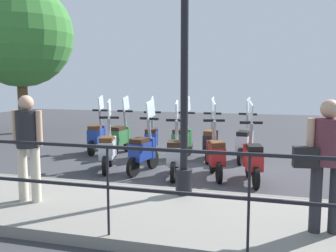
% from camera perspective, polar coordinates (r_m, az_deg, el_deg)
% --- Properties ---
extents(ground_plane, '(28.00, 28.00, 0.00)m').
position_cam_1_polar(ground_plane, '(8.50, 2.91, -6.31)').
color(ground_plane, '#38383D').
extents(promenade_walkway, '(2.20, 20.00, 0.15)m').
position_cam_1_polar(promenade_walkway, '(5.56, -4.40, -12.80)').
color(promenade_walkway, gray).
rests_on(promenade_walkway, ground_plane).
extents(fence_railing, '(0.04, 16.03, 1.07)m').
position_cam_1_polar(fence_railing, '(4.39, -9.18, -6.95)').
color(fence_railing, black).
rests_on(fence_railing, promenade_walkway).
extents(lamp_post_near, '(0.26, 0.90, 4.32)m').
position_cam_1_polar(lamp_post_near, '(5.82, 2.51, 8.05)').
color(lamp_post_near, black).
rests_on(lamp_post_near, promenade_walkway).
extents(pedestrian_with_bag, '(0.36, 0.64, 1.59)m').
position_cam_1_polar(pedestrian_with_bag, '(4.75, 22.92, -4.24)').
color(pedestrian_with_bag, '#28282D').
rests_on(pedestrian_with_bag, promenade_walkway).
extents(pedestrian_distant, '(0.33, 0.49, 1.59)m').
position_cam_1_polar(pedestrian_distant, '(5.89, -20.61, -2.01)').
color(pedestrian_distant, beige).
rests_on(pedestrian_distant, promenade_walkway).
extents(tree_large, '(3.80, 3.80, 5.50)m').
position_cam_1_polar(tree_large, '(14.87, -21.65, 12.82)').
color(tree_large, brown).
rests_on(tree_large, ground_plane).
extents(scooter_near_0, '(1.22, 0.50, 1.54)m').
position_cam_1_polar(scooter_near_0, '(7.31, 12.77, -4.79)').
color(scooter_near_0, black).
rests_on(scooter_near_0, ground_plane).
extents(scooter_near_1, '(1.20, 0.55, 1.54)m').
position_cam_1_polar(scooter_near_1, '(7.58, 7.29, -4.25)').
color(scooter_near_1, black).
rests_on(scooter_near_1, ground_plane).
extents(scooter_near_2, '(1.23, 0.46, 1.54)m').
position_cam_1_polar(scooter_near_2, '(7.57, 1.12, -4.22)').
color(scooter_near_2, black).
rests_on(scooter_near_2, ground_plane).
extents(scooter_near_3, '(1.22, 0.48, 1.54)m').
position_cam_1_polar(scooter_near_3, '(7.94, -3.83, -3.70)').
color(scooter_near_3, black).
rests_on(scooter_near_3, ground_plane).
extents(scooter_near_4, '(1.20, 0.53, 1.54)m').
position_cam_1_polar(scooter_near_4, '(8.21, -9.16, -3.41)').
color(scooter_near_4, black).
rests_on(scooter_near_4, ground_plane).
extents(scooter_far_0, '(1.23, 0.46, 1.54)m').
position_cam_1_polar(scooter_far_0, '(9.15, 11.60, -2.39)').
color(scooter_far_0, black).
rests_on(scooter_far_0, ground_plane).
extents(scooter_far_1, '(1.23, 0.44, 1.54)m').
position_cam_1_polar(scooter_far_1, '(9.19, 6.50, -2.25)').
color(scooter_far_1, black).
rests_on(scooter_far_1, ground_plane).
extents(scooter_far_2, '(1.23, 0.46, 1.54)m').
position_cam_1_polar(scooter_far_2, '(9.33, 2.21, -2.07)').
color(scooter_far_2, black).
rests_on(scooter_far_2, ground_plane).
extents(scooter_far_3, '(1.22, 0.50, 1.54)m').
position_cam_1_polar(scooter_far_3, '(9.46, -2.54, -1.95)').
color(scooter_far_3, black).
rests_on(scooter_far_3, ground_plane).
extents(scooter_far_4, '(1.23, 0.44, 1.54)m').
position_cam_1_polar(scooter_far_4, '(9.91, -7.23, -1.58)').
color(scooter_far_4, black).
rests_on(scooter_far_4, ground_plane).
extents(scooter_far_5, '(1.23, 0.44, 1.54)m').
position_cam_1_polar(scooter_far_5, '(10.25, -10.75, -1.37)').
color(scooter_far_5, black).
rests_on(scooter_far_5, ground_plane).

